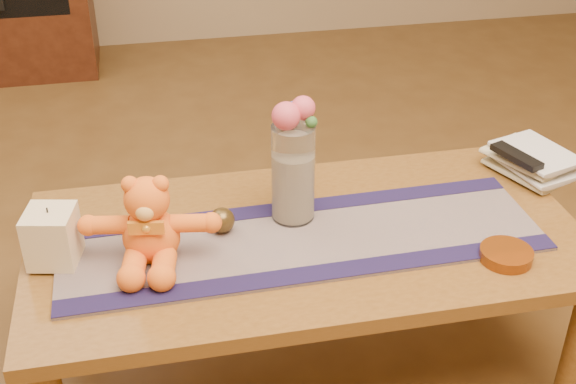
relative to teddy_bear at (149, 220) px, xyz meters
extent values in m
plane|color=#4F3316|center=(0.39, 0.03, -0.56)|extent=(5.50, 5.50, 0.00)
cube|color=brown|center=(0.39, 0.03, -0.13)|extent=(1.40, 0.70, 0.04)
cylinder|color=brown|center=(-0.25, 0.32, -0.36)|extent=(0.07, 0.07, 0.41)
cylinder|color=brown|center=(1.03, 0.32, -0.36)|extent=(0.07, 0.07, 0.41)
cube|color=#171E41|center=(0.37, 0.00, -0.11)|extent=(1.21, 0.37, 0.01)
cube|color=#191339|center=(0.37, -0.15, -0.10)|extent=(1.20, 0.08, 0.00)
cube|color=#191339|center=(0.37, 0.14, -0.10)|extent=(1.20, 0.08, 0.00)
cube|color=beige|center=(-0.23, 0.03, -0.04)|extent=(0.13, 0.13, 0.13)
cylinder|color=black|center=(-0.23, 0.03, 0.03)|extent=(0.00, 0.00, 0.01)
cylinder|color=silver|center=(0.37, 0.10, 0.02)|extent=(0.11, 0.11, 0.26)
cylinder|color=beige|center=(0.37, 0.10, -0.01)|extent=(0.09, 0.09, 0.18)
sphere|color=#DA4C60|center=(0.35, 0.09, 0.19)|extent=(0.07, 0.07, 0.07)
sphere|color=#DA4C60|center=(0.39, 0.11, 0.20)|extent=(0.06, 0.06, 0.06)
sphere|color=#5252B2|center=(0.38, 0.14, 0.18)|extent=(0.04, 0.04, 0.04)
sphere|color=#5252B2|center=(0.34, 0.12, 0.17)|extent=(0.04, 0.04, 0.04)
sphere|color=#33662D|center=(0.41, 0.08, 0.17)|extent=(0.03, 0.03, 0.03)
sphere|color=#483618|center=(0.18, 0.07, -0.07)|extent=(0.08, 0.08, 0.06)
imported|color=beige|center=(1.01, 0.17, -0.10)|extent=(0.24, 0.27, 0.02)
imported|color=beige|center=(1.01, 0.17, -0.08)|extent=(0.22, 0.26, 0.02)
imported|color=beige|center=(1.00, 0.17, -0.06)|extent=(0.25, 0.27, 0.02)
imported|color=beige|center=(1.01, 0.17, -0.05)|extent=(0.22, 0.26, 0.02)
cube|color=black|center=(1.01, 0.16, -0.03)|extent=(0.10, 0.17, 0.02)
cylinder|color=#BF5914|center=(0.83, -0.17, -0.10)|extent=(0.13, 0.13, 0.03)
camera|label=1|loc=(0.02, -1.49, 0.96)|focal=46.52mm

